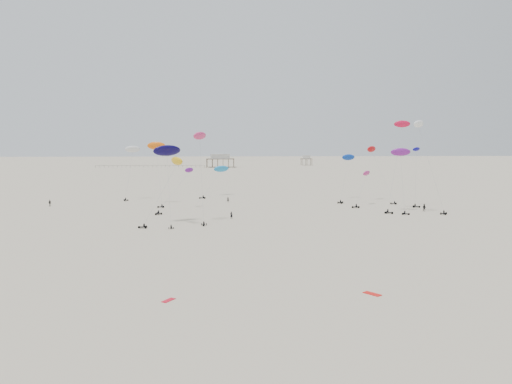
{
  "coord_description": "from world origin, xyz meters",
  "views": [
    {
      "loc": [
        -7.17,
        -24.12,
        18.07
      ],
      "look_at": [
        0.0,
        88.0,
        7.0
      ],
      "focal_mm": 35.0,
      "sensor_mm": 36.0,
      "label": 1
    }
  ],
  "objects": [
    {
      "name": "pavilion_small",
      "position": [
        60.0,
        380.0,
        3.49
      ],
      "size": [
        9.0,
        7.0,
        8.0
      ],
      "color": "brown",
      "rests_on": "ground"
    },
    {
      "name": "spectator_2",
      "position": [
        -57.17,
        121.19,
        0.0
      ],
      "size": [
        1.46,
        1.23,
        2.17
      ],
      "primitive_type": "imported",
      "rotation": [
        0.0,
        0.0,
        5.78
      ],
      "color": "black",
      "rests_on": "ground"
    },
    {
      "name": "rig_1",
      "position": [
        -19.13,
        86.21,
        11.14
      ],
      "size": [
        9.81,
        8.57,
        15.89
      ],
      "rotation": [
        0.0,
        0.0,
        1.61
      ],
      "color": "black",
      "rests_on": "ground"
    },
    {
      "name": "pier_fence",
      "position": [
        -62.0,
        350.0,
        0.77
      ],
      "size": [
        80.2,
        0.2,
        1.5
      ],
      "color": "black",
      "rests_on": "ground"
    },
    {
      "name": "ground_plane",
      "position": [
        0.0,
        200.0,
        0.0
      ],
      "size": [
        900.0,
        900.0,
        0.0
      ],
      "primitive_type": "plane",
      "color": "#C2B099"
    },
    {
      "name": "rig_7",
      "position": [
        40.2,
        128.95,
        12.78
      ],
      "size": [
        6.7,
        15.6,
        19.58
      ],
      "rotation": [
        0.0,
        0.0,
        1.18
      ],
      "color": "black",
      "rests_on": "ground"
    },
    {
      "name": "rig_10",
      "position": [
        39.61,
        105.07,
        13.53
      ],
      "size": [
        5.43,
        10.68,
        17.45
      ],
      "rotation": [
        0.0,
        0.0,
        4.05
      ],
      "color": "black",
      "rests_on": "ground"
    },
    {
      "name": "spectator_0",
      "position": [
        -5.53,
        93.91,
        0.0
      ],
      "size": [
        0.9,
        0.8,
        2.07
      ],
      "primitive_type": "imported",
      "rotation": [
        0.0,
        0.0,
        2.68
      ],
      "color": "black",
      "rests_on": "ground"
    },
    {
      "name": "rig_4",
      "position": [
        44.67,
        101.62,
        16.81
      ],
      "size": [
        8.69,
        8.89,
        24.1
      ],
      "rotation": [
        0.0,
        0.0,
        5.36
      ],
      "color": "black",
      "rests_on": "ground"
    },
    {
      "name": "rig_9",
      "position": [
        -9.01,
        147.56,
        7.94
      ],
      "size": [
        10.41,
        14.49,
        14.63
      ],
      "rotation": [
        0.0,
        0.0,
        1.85
      ],
      "color": "black",
      "rests_on": "ground"
    },
    {
      "name": "rig_11",
      "position": [
        -20.06,
        90.17,
        15.59
      ],
      "size": [
        7.36,
        13.52,
        18.88
      ],
      "rotation": [
        0.0,
        0.0,
        0.07
      ],
      "color": "black",
      "rests_on": "ground"
    },
    {
      "name": "rig_6",
      "position": [
        -36.84,
        137.92,
        13.26
      ],
      "size": [
        5.25,
        8.61,
        17.28
      ],
      "rotation": [
        0.0,
        0.0,
        0.64
      ],
      "color": "black",
      "rests_on": "ground"
    },
    {
      "name": "rig_13",
      "position": [
        -27.16,
        126.33,
        15.07
      ],
      "size": [
        6.48,
        14.09,
        20.06
      ],
      "rotation": [
        0.0,
        0.0,
        1.67
      ],
      "color": "black",
      "rests_on": "ground"
    },
    {
      "name": "rig_5",
      "position": [
        47.42,
        114.3,
        8.01
      ],
      "size": [
        4.85,
        8.4,
        17.04
      ],
      "rotation": [
        0.0,
        0.0,
        4.4
      ],
      "color": "black",
      "rests_on": "ground"
    },
    {
      "name": "rig_8",
      "position": [
        32.51,
        116.55,
        5.78
      ],
      "size": [
        8.23,
        10.76,
        12.24
      ],
      "rotation": [
        0.0,
        0.0,
        1.85
      ],
      "color": "black",
      "rests_on": "ground"
    },
    {
      "name": "rig_2",
      "position": [
        -20.44,
        109.18,
        5.58
      ],
      "size": [
        9.55,
        17.26,
        18.45
      ],
      "rotation": [
        0.0,
        0.0,
        2.64
      ],
      "color": "black",
      "rests_on": "ground"
    },
    {
      "name": "spectator_1",
      "position": [
        45.69,
        103.61,
        0.0
      ],
      "size": [
        1.28,
        1.2,
        2.29
      ],
      "primitive_type": "imported",
      "rotation": [
        0.0,
        0.0,
        5.63
      ],
      "color": "black",
      "rests_on": "ground"
    },
    {
      "name": "rig_12",
      "position": [
        31.93,
        133.2,
        9.94
      ],
      "size": [
        9.42,
        17.45,
        19.91
      ],
      "rotation": [
        0.0,
        0.0,
        5.49
      ],
      "color": "black",
      "rests_on": "ground"
    },
    {
      "name": "rig_3",
      "position": [
        39.74,
        107.77,
        17.01
      ],
      "size": [
        10.28,
        12.78,
        25.26
      ],
      "rotation": [
        0.0,
        0.0,
        4.01
      ],
      "color": "black",
      "rests_on": "ground"
    },
    {
      "name": "grounded_kite_a",
      "position": [
        10.49,
        33.17,
        0.0
      ],
      "size": [
        2.07,
        2.28,
        0.08
      ],
      "primitive_type": "cube",
      "rotation": [
        0.0,
        0.0,
        -0.9
      ],
      "color": "red",
      "rests_on": "ground"
    },
    {
      "name": "pavilion_main",
      "position": [
        -10.0,
        350.0,
        4.22
      ],
      "size": [
        21.0,
        13.0,
        9.8
      ],
      "color": "brown",
      "rests_on": "ground"
    },
    {
      "name": "grounded_kite_b",
      "position": [
        -13.67,
        32.27,
        0.0
      ],
      "size": [
        1.57,
        1.89,
        0.07
      ],
      "primitive_type": "cube",
      "rotation": [
        0.0,
        0.0,
        0.99
      ],
      "color": "red",
      "rests_on": "ground"
    },
    {
      "name": "rig_0",
      "position": [
        -12.54,
        90.51,
        16.13
      ],
      "size": [
        4.03,
        10.72,
        20.93
      ],
      "rotation": [
        0.0,
        0.0,
        3.07
      ],
      "color": "black",
      "rests_on": "ground"
    },
    {
      "name": "spectator_3",
      "position": [
        -6.06,
        127.39,
        0.0
      ],
      "size": [
        0.85,
        0.71,
        2.0
      ],
      "primitive_type": "imported",
      "rotation": [
        0.0,
        0.0,
        2.82
      ],
      "color": "black",
      "rests_on": "ground"
    }
  ]
}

